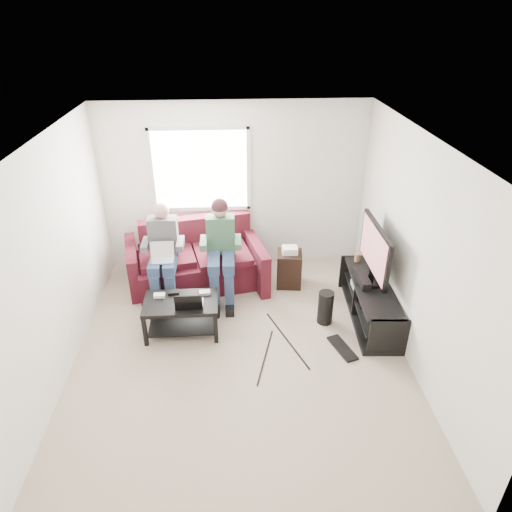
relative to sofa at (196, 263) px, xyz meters
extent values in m
plane|color=tan|center=(0.62, -1.66, -0.34)|extent=(4.50, 4.50, 0.00)
plane|color=white|center=(0.62, -1.66, 2.26)|extent=(4.50, 4.50, 0.00)
plane|color=silver|center=(0.62, 0.59, 0.96)|extent=(4.50, 0.00, 4.50)
plane|color=silver|center=(0.62, -3.91, 0.96)|extent=(4.50, 0.00, 4.50)
plane|color=silver|center=(-1.38, -1.66, 0.96)|extent=(0.00, 4.50, 4.50)
plane|color=silver|center=(2.62, -1.66, 0.96)|extent=(0.00, 4.50, 4.50)
cube|color=white|center=(0.12, 0.58, 1.26)|extent=(1.40, 0.01, 1.20)
cube|color=silver|center=(0.12, 0.57, 1.26)|extent=(1.48, 0.04, 1.28)
cube|color=#4B1223|center=(0.00, -0.05, -0.11)|extent=(1.85, 1.23, 0.47)
cube|color=#4B1223|center=(0.00, 0.35, 0.36)|extent=(1.70, 0.55, 0.48)
cube|color=#4B1223|center=(-0.92, -0.05, -0.01)|extent=(0.35, 1.01, 0.67)
cube|color=#4B1223|center=(0.92, -0.05, -0.01)|extent=(0.35, 1.01, 0.67)
cube|color=#4B1223|center=(-0.41, -0.07, 0.17)|extent=(0.92, 0.92, 0.10)
cube|color=#4B1223|center=(0.41, -0.07, 0.17)|extent=(0.92, 0.92, 0.10)
cube|color=navy|center=(-0.50, -0.54, 0.29)|extent=(0.16, 0.45, 0.14)
cube|color=navy|center=(-0.30, -0.54, 0.29)|extent=(0.16, 0.45, 0.14)
cube|color=navy|center=(-0.50, -0.72, -0.06)|extent=(0.13, 0.13, 0.57)
cube|color=navy|center=(-0.30, -0.72, -0.06)|extent=(0.13, 0.13, 0.57)
cube|color=#515256|center=(-0.40, -0.21, 0.57)|extent=(0.40, 0.22, 0.55)
sphere|color=tan|center=(-0.40, -0.19, 0.94)|extent=(0.22, 0.22, 0.22)
cube|color=navy|center=(0.30, -0.54, 0.29)|extent=(0.16, 0.45, 0.14)
cube|color=navy|center=(0.50, -0.54, 0.29)|extent=(0.16, 0.45, 0.14)
cube|color=navy|center=(0.30, -0.72, -0.06)|extent=(0.13, 0.13, 0.57)
cube|color=navy|center=(0.50, -0.72, -0.06)|extent=(0.13, 0.13, 0.57)
cube|color=#484A4A|center=(0.40, -0.21, 0.57)|extent=(0.40, 0.22, 0.55)
sphere|color=tan|center=(0.40, -0.19, 0.94)|extent=(0.22, 0.22, 0.22)
sphere|color=#351A1F|center=(0.40, -0.19, 0.98)|extent=(0.23, 0.23, 0.23)
cube|color=black|center=(-0.12, -1.19, 0.10)|extent=(0.94, 0.58, 0.05)
cube|color=black|center=(-0.12, -1.19, -0.24)|extent=(0.86, 0.50, 0.02)
cube|color=black|center=(-0.55, -1.45, -0.13)|extent=(0.05, 0.05, 0.42)
cube|color=black|center=(0.32, -1.45, -0.13)|extent=(0.05, 0.05, 0.42)
cube|color=black|center=(-0.55, -0.94, -0.13)|extent=(0.05, 0.05, 0.42)
cube|color=black|center=(0.32, -0.94, -0.13)|extent=(0.05, 0.05, 0.42)
cube|color=silver|center=(-0.40, -1.07, 0.15)|extent=(0.14, 0.09, 0.04)
cube|color=black|center=(-0.22, -1.01, 0.15)|extent=(0.15, 0.10, 0.04)
cube|color=gray|center=(0.18, -1.04, 0.15)|extent=(0.15, 0.11, 0.04)
cube|color=black|center=(2.39, -1.05, 0.17)|extent=(0.57, 1.61, 0.04)
cube|color=black|center=(2.39, -1.05, -0.08)|extent=(0.53, 1.55, 0.03)
cube|color=black|center=(2.39, -1.05, -0.31)|extent=(0.57, 1.61, 0.06)
cube|color=black|center=(2.39, -1.82, -0.08)|extent=(0.48, 0.07, 0.53)
cube|color=black|center=(2.39, -0.28, -0.08)|extent=(0.48, 0.07, 0.53)
cube|color=black|center=(2.39, -0.95, 0.21)|extent=(0.12, 0.40, 0.04)
cube|color=black|center=(2.39, -0.95, 0.29)|extent=(0.06, 0.06, 0.12)
cube|color=black|center=(2.39, -0.95, 0.67)|extent=(0.05, 1.10, 0.65)
cube|color=#CF305A|center=(2.36, -0.95, 0.67)|extent=(0.01, 1.01, 0.58)
cube|color=black|center=(2.27, -0.95, 0.24)|extent=(0.12, 0.50, 0.10)
cylinder|color=#986941|center=(2.34, -0.42, 0.25)|extent=(0.08, 0.08, 0.12)
cube|color=silver|center=(2.39, -1.45, -0.03)|extent=(0.30, 0.22, 0.06)
cube|color=gray|center=(2.39, -0.75, -0.02)|extent=(0.34, 0.26, 0.08)
cube|color=black|center=(2.39, -1.10, -0.03)|extent=(0.38, 0.30, 0.07)
cylinder|color=black|center=(1.77, -1.11, -0.11)|extent=(0.20, 0.20, 0.46)
cube|color=black|center=(1.89, -1.68, -0.33)|extent=(0.32, 0.53, 0.03)
cube|color=black|center=(1.40, -0.15, -0.07)|extent=(0.36, 0.36, 0.54)
cube|color=silver|center=(1.40, -0.15, 0.25)|extent=(0.22, 0.18, 0.10)
camera|label=1|loc=(0.55, -6.00, 3.43)|focal=32.00mm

